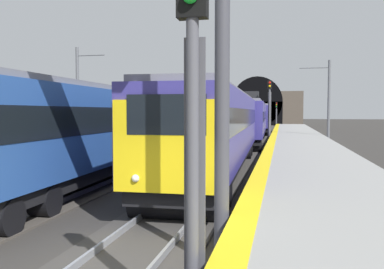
{
  "coord_description": "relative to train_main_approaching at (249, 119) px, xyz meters",
  "views": [
    {
      "loc": [
        -7.15,
        -3.01,
        2.99
      ],
      "look_at": [
        8.3,
        0.41,
        2.1
      ],
      "focal_mm": 38.15,
      "sensor_mm": 36.0,
      "label": 1
    }
  ],
  "objects": [
    {
      "name": "train_adjacent_platform",
      "position": [
        -12.06,
        4.59,
        0.06
      ],
      "size": [
        38.7,
        3.12,
        4.9
      ],
      "rotation": [
        0.0,
        0.0,
        0.02
      ],
      "color": "#264C99",
      "rests_on": "ground_plane"
    },
    {
      "name": "tunnel_portal",
      "position": [
        51.14,
        2.29,
        1.43
      ],
      "size": [
        2.99,
        19.17,
        10.74
      ],
      "color": "#51473D",
      "rests_on": "ground_plane"
    },
    {
      "name": "catenary_mast_far",
      "position": [
        -11.62,
        11.24,
        1.64
      ],
      "size": [
        0.22,
        2.19,
        7.55
      ],
      "color": "#595B60",
      "rests_on": "ground_plane"
    },
    {
      "name": "platform_right",
      "position": [
        -31.21,
        -4.2,
        -1.69
      ],
      "size": [
        112.0,
        4.18,
        1.1
      ],
      "primitive_type": "cube",
      "color": "gray",
      "rests_on": "ground_plane"
    },
    {
      "name": "ground_plane",
      "position": [
        -31.21,
        0.0,
        -2.24
      ],
      "size": [
        320.0,
        320.0,
        0.0
      ],
      "primitive_type": "plane",
      "color": "#302D2B"
    },
    {
      "name": "railway_signal_near",
      "position": [
        -33.32,
        -1.9,
        0.91
      ],
      "size": [
        0.39,
        0.38,
        5.2
      ],
      "rotation": [
        0.0,
        0.0,
        3.14
      ],
      "color": "#4C4C54",
      "rests_on": "ground_plane"
    },
    {
      "name": "catenary_mast_near",
      "position": [
        -3.6,
        -6.64,
        1.45
      ],
      "size": [
        0.22,
        2.46,
        7.14
      ],
      "color": "#595B60",
      "rests_on": "ground_plane"
    },
    {
      "name": "platform_right_edge_strip",
      "position": [
        -31.21,
        -2.37,
        -1.14
      ],
      "size": [
        112.0,
        0.5,
        0.01
      ],
      "primitive_type": "cube",
      "color": "yellow",
      "rests_on": "platform_right"
    },
    {
      "name": "track_main_line",
      "position": [
        -31.21,
        0.0,
        -2.2
      ],
      "size": [
        160.0,
        2.82,
        0.21
      ],
      "color": "#383533",
      "rests_on": "ground_plane"
    },
    {
      "name": "railway_signal_mid",
      "position": [
        -1.65,
        -1.9,
        1.08
      ],
      "size": [
        0.39,
        0.38,
        5.72
      ],
      "rotation": [
        0.0,
        0.0,
        3.14
      ],
      "color": "#4C4C54",
      "rests_on": "ground_plane"
    },
    {
      "name": "train_main_approaching",
      "position": [
        0.0,
        0.0,
        0.0
      ],
      "size": [
        57.72,
        3.35,
        4.84
      ],
      "rotation": [
        0.0,
        0.0,
        3.17
      ],
      "color": "navy",
      "rests_on": "ground_plane"
    },
    {
      "name": "railway_signal_far",
      "position": [
        41.21,
        -1.9,
        0.65
      ],
      "size": [
        0.39,
        0.38,
        4.73
      ],
      "rotation": [
        0.0,
        0.0,
        3.14
      ],
      "color": "#4C4C54",
      "rests_on": "ground_plane"
    }
  ]
}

